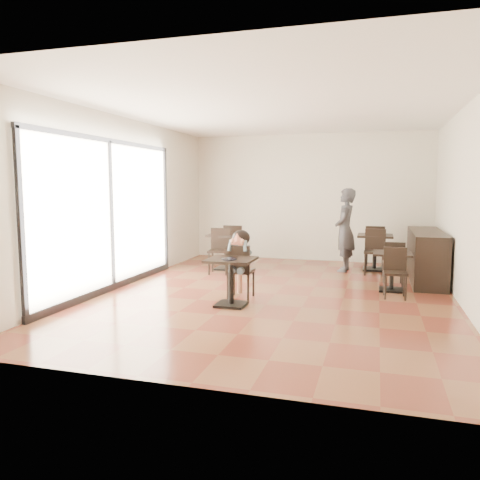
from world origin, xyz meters
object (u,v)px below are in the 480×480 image
at_px(child_table, 231,282).
at_px(child, 241,264).
at_px(child_chair, 241,271).
at_px(cafe_table_left, 227,252).
at_px(chair_left_b, 219,251).
at_px(chair_back_b, 375,252).
at_px(cafe_table_back, 375,252).
at_px(chair_left_a, 234,245).
at_px(cafe_table_mid, 392,272).
at_px(adult_patron, 345,230).
at_px(chair_mid_b, 395,273).
at_px(chair_mid_a, 393,263).
at_px(chair_back_a, 375,246).

bearing_deg(child_table, child, 90.00).
bearing_deg(child_chair, cafe_table_left, -67.18).
distance_m(chair_left_b, chair_back_b, 3.34).
height_order(cafe_table_back, chair_left_a, chair_left_a).
bearing_deg(chair_back_b, cafe_table_mid, -77.33).
bearing_deg(adult_patron, chair_left_a, -89.26).
bearing_deg(chair_mid_b, chair_back_b, 97.23).
relative_size(child_table, cafe_table_left, 0.94).
relative_size(child, chair_left_a, 1.18).
xyz_separation_m(cafe_table_mid, chair_mid_b, (0.04, -0.55, 0.07)).
distance_m(child_table, chair_mid_b, 2.83).
xyz_separation_m(child_chair, child, (0.00, 0.00, 0.12)).
relative_size(child_chair, chair_left_a, 0.94).
height_order(child_chair, chair_mid_b, child_chair).
distance_m(child_chair, child, 0.12).
height_order(chair_left_a, chair_back_b, chair_left_a).
xyz_separation_m(chair_mid_a, chair_back_b, (-0.35, 0.99, 0.06)).
bearing_deg(cafe_table_mid, child_table, -143.49).
height_order(adult_patron, chair_left_a, adult_patron).
xyz_separation_m(adult_patron, cafe_table_mid, (0.96, -1.79, -0.57)).
distance_m(adult_patron, chair_left_a, 2.62).
xyz_separation_m(child_chair, cafe_table_mid, (2.48, 1.28, -0.11)).
relative_size(child_table, child_chair, 0.83).
bearing_deg(chair_left_a, adult_patron, 171.86).
height_order(cafe_table_mid, chair_left_b, chair_left_b).
relative_size(child_chair, cafe_table_back, 1.14).
distance_m(cafe_table_back, chair_back_b, 0.56).
xyz_separation_m(child, chair_back_b, (2.17, 2.82, -0.09)).
bearing_deg(child_chair, chair_mid_b, -163.76).
relative_size(cafe_table_back, chair_mid_a, 0.95).
xyz_separation_m(adult_patron, chair_left_a, (-2.59, 0.02, -0.44)).
height_order(chair_mid_b, chair_left_b, chair_left_b).
distance_m(cafe_table_left, chair_left_b, 0.56).
bearing_deg(chair_back_b, cafe_table_back, 91.24).
bearing_deg(child_table, child_chair, 90.00).
xyz_separation_m(child_table, chair_left_b, (-1.07, 2.54, 0.11)).
distance_m(child_chair, chair_back_a, 4.48).
height_order(chair_left_a, chair_left_b, same).
relative_size(child_table, chair_left_a, 0.78).
bearing_deg(chair_mid_a, child, 33.66).
distance_m(cafe_table_left, cafe_table_back, 3.34).
distance_m(child, adult_patron, 3.44).
bearing_deg(child, chair_back_a, 61.07).
xyz_separation_m(cafe_table_mid, chair_mid_a, (0.04, 0.55, 0.07)).
distance_m(child, chair_left_a, 3.28).
xyz_separation_m(chair_mid_b, chair_back_b, (-0.35, 2.09, 0.06)).
bearing_deg(chair_mid_b, cafe_table_back, 95.25).
relative_size(child_chair, chair_back_b, 0.95).
xyz_separation_m(cafe_table_mid, cafe_table_left, (-3.55, 1.26, 0.05)).
bearing_deg(child, chair_mid_a, 36.04).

